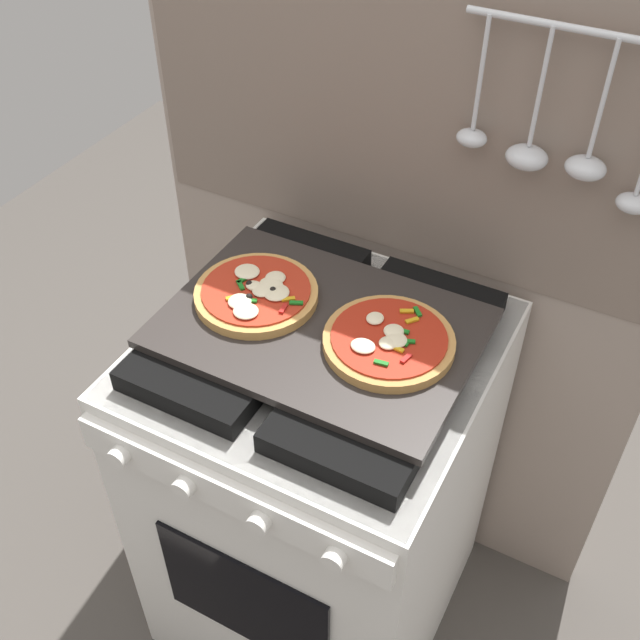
{
  "coord_description": "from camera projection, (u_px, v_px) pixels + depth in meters",
  "views": [
    {
      "loc": [
        0.47,
        -0.87,
        1.82
      ],
      "look_at": [
        0.0,
        0.0,
        0.93
      ],
      "focal_mm": 43.38,
      "sensor_mm": 36.0,
      "label": 1
    }
  ],
  "objects": [
    {
      "name": "ground_plane",
      "position": [
        320.0,
        591.0,
        1.96
      ],
      "size": [
        4.0,
        4.0,
        0.0
      ],
      "primitive_type": "plane",
      "color": "#4C4742"
    },
    {
      "name": "pizza_left",
      "position": [
        257.0,
        293.0,
        1.38
      ],
      "size": [
        0.22,
        0.22,
        0.03
      ],
      "color": "tan",
      "rests_on": "baking_tray"
    },
    {
      "name": "kitchen_backsplash",
      "position": [
        395.0,
        276.0,
        1.65
      ],
      "size": [
        1.1,
        0.09,
        1.55
      ],
      "color": "gray",
      "rests_on": "ground_plane"
    },
    {
      "name": "pizza_right",
      "position": [
        389.0,
        341.0,
        1.29
      ],
      "size": [
        0.22,
        0.22,
        0.03
      ],
      "color": "#C18947",
      "rests_on": "baking_tray"
    },
    {
      "name": "baking_tray",
      "position": [
        320.0,
        328.0,
        1.35
      ],
      "size": [
        0.54,
        0.38,
        0.02
      ],
      "primitive_type": "cube",
      "color": "#2D2826",
      "rests_on": "stove"
    },
    {
      "name": "stove",
      "position": [
        320.0,
        485.0,
        1.65
      ],
      "size": [
        0.6,
        0.64,
        0.9
      ],
      "color": "white",
      "rests_on": "ground_plane"
    }
  ]
}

